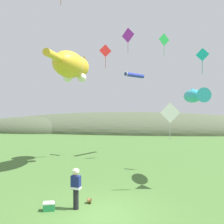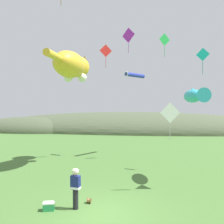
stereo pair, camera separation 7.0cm
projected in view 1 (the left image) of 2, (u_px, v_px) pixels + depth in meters
ground_plane at (101, 214)px, 10.44m from camera, size 120.00×120.00×0.00m
distant_hill_ridge at (118, 131)px, 42.99m from camera, size 55.81×14.30×6.44m
festival_attendant at (76, 187)px, 10.91m from camera, size 0.47×0.35×1.77m
kite_spool at (89, 200)px, 11.57m from camera, size 0.16×0.26×0.26m
picnic_cooler at (49, 206)px, 10.78m from camera, size 0.56×0.44×0.36m
kite_giant_cat at (71, 66)px, 18.73m from camera, size 2.23×7.41×2.25m
kite_fish_windsock at (194, 96)px, 14.68m from camera, size 1.18×3.07×0.92m
kite_tube_streamer at (134, 75)px, 22.42m from camera, size 1.82×2.38×0.44m
kite_diamond_white at (170, 113)px, 13.08m from camera, size 1.06×0.28×1.99m
kite_diamond_red at (105, 51)px, 20.97m from camera, size 0.99×0.44×1.97m
kite_diamond_teal at (202, 55)px, 17.01m from camera, size 0.83×0.39×1.81m
kite_diamond_green at (164, 40)px, 20.49m from camera, size 0.90×0.56×1.94m
kite_diamond_violet at (128, 35)px, 21.74m from camera, size 1.13×0.71×2.22m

